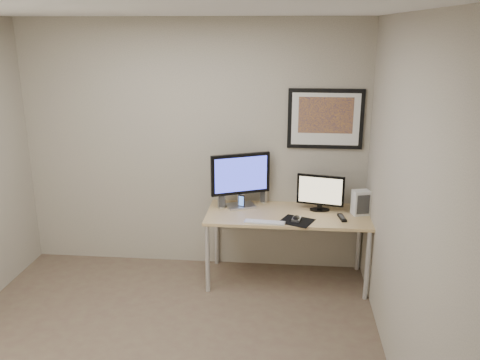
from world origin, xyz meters
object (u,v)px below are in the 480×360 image
Objects in this scene: keyboard at (265,222)px; desk at (287,219)px; monitor_large at (240,178)px; phone_dock at (241,202)px; speaker_left at (222,198)px; speaker_right at (264,194)px; framed_art at (325,119)px; monitor_tv at (320,192)px; fan_unit at (361,203)px.

desk is at bearing 57.30° from keyboard.
phone_dock is (0.01, -0.04, -0.24)m from monitor_large.
phone_dock is 0.46m from keyboard.
speaker_left reaches higher than desk.
speaker_left reaches higher than speaker_right.
framed_art reaches higher than speaker_right.
framed_art is at bearing 34.49° from phone_dock.
monitor_large is at bearing 127.47° from phone_dock.
desk is 0.70m from speaker_left.
desk is 7.96× the size of speaker_left.
monitor_tv is 0.80m from phone_dock.
monitor_large is at bearing -170.08° from monitor_tv.
monitor_tv is at bearing -1.26° from speaker_right.
monitor_large is at bearing 163.49° from desk.
desk is at bearing -17.18° from speaker_left.
framed_art is at bearing 52.25° from keyboard.
speaker_left is 0.21m from phone_dock.
fan_unit reaches higher than speaker_right.
monitor_large is 0.29m from speaker_left.
monitor_tv is at bearing -8.20° from speaker_left.
monitor_tv is 1.21× the size of keyboard.
desk is 1.07m from framed_art.
monitor_large reaches higher than speaker_left.
monitor_large reaches higher than desk.
speaker_left is 0.47m from speaker_right.
monitor_large is 1.50× the size of keyboard.
phone_dock reaches higher than keyboard.
phone_dock is (-0.82, -0.23, -0.82)m from framed_art.
monitor_tv reaches higher than phone_dock.
desk is at bearing -32.99° from speaker_right.
speaker_right is (0.23, 0.16, -0.22)m from monitor_large.
phone_dock is at bearing 167.85° from desk.
phone_dock is 0.59× the size of fan_unit.
fan_unit is (0.92, 0.31, 0.12)m from keyboard.
phone_dock is at bearing -95.16° from monitor_large.
keyboard is (0.26, -0.38, -0.07)m from phone_dock.
framed_art is 1.31m from speaker_left.
monitor_large is at bearing 158.89° from fan_unit.
keyboard is at bearing -177.35° from fan_unit.
desk is at bearing 6.59° from phone_dock.
speaker_left is at bearing -136.39° from speaker_right.
monitor_large is 1.21m from fan_unit.
monitor_tv reaches higher than desk.
monitor_tv is at bearing -26.31° from monitor_large.
framed_art reaches higher than speaker_left.
monitor_large is 2.87× the size of speaker_left.
fan_unit reaches higher than desk.
speaker_left is at bearing 145.93° from keyboard.
keyboard is (0.04, -0.58, -0.08)m from speaker_right.
framed_art is 3.73× the size of speaker_left.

